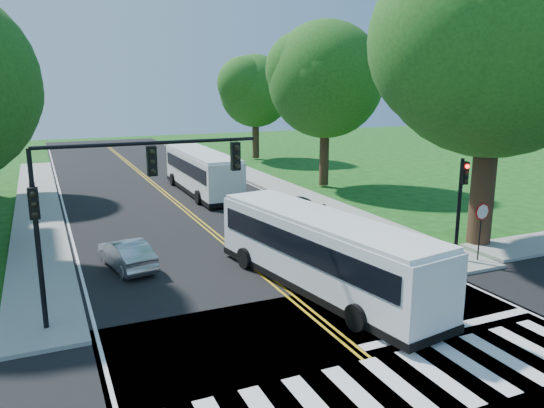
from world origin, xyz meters
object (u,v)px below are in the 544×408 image
signal_nw (115,189)px  bus_follow (202,171)px  signal_ne (461,196)px  hatchback (127,254)px  dark_sedan (295,208)px  suv (340,228)px  bus_lead (321,251)px

signal_nw → bus_follow: 20.96m
signal_ne → hatchback: bearing=159.2°
bus_follow → dark_sedan: 9.82m
bus_follow → suv: bus_follow is taller
bus_follow → hatchback: bearing=62.4°
signal_nw → bus_lead: bearing=-2.5°
hatchback → dark_sedan: size_ratio=0.84×
bus_lead → hatchback: size_ratio=2.95×
bus_follow → bus_lead: bearing=86.9°
signal_nw → bus_lead: (7.19, -0.31, -2.86)m
suv → bus_lead: bearing=69.1°
bus_lead → bus_follow: (1.13, 19.34, 0.05)m
bus_lead → suv: (4.08, 5.36, -0.91)m
signal_nw → signal_ne: 14.13m
signal_ne → signal_nw: bearing=-180.0°
bus_follow → suv: size_ratio=2.69×
signal_nw → bus_follow: signal_nw is taller
signal_nw → suv: bearing=24.2°
suv → signal_nw: bearing=40.5°
bus_lead → dark_sedan: size_ratio=2.48×
suv → dark_sedan: (-0.26, 4.57, 0.07)m
signal_ne → hatchback: (-13.16, 5.00, -2.33)m
signal_nw → signal_ne: (14.06, 0.01, -1.41)m
signal_ne → bus_follow: signal_ne is taller
signal_ne → bus_lead: signal_ne is taller
signal_ne → dark_sedan: 10.34m
signal_ne → bus_follow: size_ratio=0.39×
bus_follow → dark_sedan: bus_follow is taller
hatchback → dark_sedan: bearing=-166.4°
hatchback → dark_sedan: dark_sedan is taller
signal_ne → dark_sedan: signal_ne is taller
bus_follow → suv: bearing=102.2°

